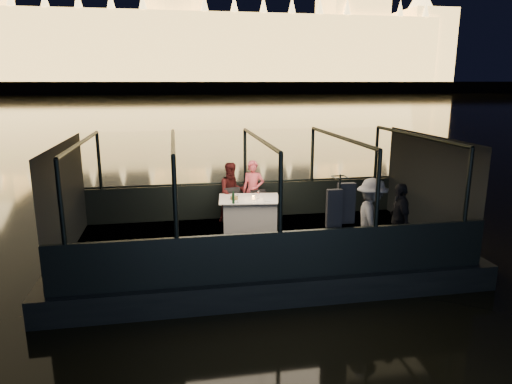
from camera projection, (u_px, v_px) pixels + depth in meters
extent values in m
plane|color=black|center=(182.00, 103.00, 86.82)|extent=(500.00, 500.00, 0.00)
cube|color=black|center=(259.00, 263.00, 10.29)|extent=(8.60, 4.40, 1.00)
cube|color=black|center=(259.00, 243.00, 10.18)|extent=(8.00, 4.00, 0.04)
cube|color=black|center=(245.00, 200.00, 11.98)|extent=(8.00, 0.08, 0.90)
cube|color=black|center=(280.00, 256.00, 8.15)|extent=(8.00, 0.08, 0.90)
cube|color=#423D33|center=(176.00, 88.00, 210.94)|extent=(400.00, 140.00, 6.00)
cube|color=white|center=(250.00, 214.00, 10.98)|extent=(1.56, 1.21, 0.77)
cube|color=black|center=(233.00, 207.00, 11.34)|extent=(0.50, 0.50, 0.89)
cube|color=black|center=(259.00, 205.00, 11.45)|extent=(0.38, 0.38, 0.82)
imported|color=#D64E5B|center=(253.00, 192.00, 11.62)|extent=(0.64, 0.52, 1.55)
imported|color=#3A1010|center=(232.00, 192.00, 11.53)|extent=(0.81, 0.67, 1.51)
imported|color=silver|center=(371.00, 219.00, 8.97)|extent=(0.80, 1.17, 1.67)
imported|color=black|center=(399.00, 215.00, 9.21)|extent=(0.51, 0.94, 1.52)
cylinder|color=#15391F|center=(233.00, 197.00, 10.39)|extent=(0.07, 0.07, 0.30)
cylinder|color=olive|center=(234.00, 198.00, 10.78)|extent=(0.22, 0.22, 0.07)
cylinder|color=#FFA73F|center=(253.00, 198.00, 10.80)|extent=(0.07, 0.07, 0.09)
cylinder|color=white|center=(268.00, 200.00, 10.67)|extent=(0.28, 0.28, 0.01)
cylinder|color=white|center=(234.00, 198.00, 10.88)|extent=(0.22, 0.22, 0.01)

